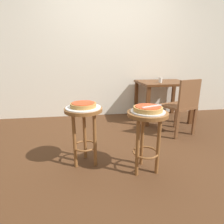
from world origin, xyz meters
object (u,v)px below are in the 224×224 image
Objects in this scene: wooden_chair at (182,105)px; pizza_server_knife at (152,106)px; dining_table at (163,88)px; stool_foreground at (147,128)px; pizza_foreground at (148,109)px; cup_near_edge at (160,80)px; stool_middle at (84,123)px; condiment_shaker at (160,79)px; pizza_middle at (83,105)px; serving_plate_foreground at (148,111)px; serving_plate_middle at (83,108)px.

wooden_chair is 1.21m from pizza_server_knife.
dining_table is 1.83m from pizza_server_knife.
stool_foreground is 2.89× the size of pizza_server_knife.
pizza_server_knife is (-0.84, -1.63, 0.08)m from dining_table.
cup_near_edge is at bearing 62.91° from pizza_foreground.
stool_middle is 8.94× the size of condiment_shaker.
dining_table reaches higher than pizza_server_knife.
pizza_server_knife is at bearing -22.18° from pizza_middle.
wooden_chair is (0.84, 0.84, -0.20)m from pizza_foreground.
cup_near_edge is at bearing 99.29° from wooden_chair.
pizza_foreground is at bearing 104.04° from stool_foreground.
pizza_server_knife is at bearing -22.18° from stool_middle.
wooden_chair reaches higher than serving_plate_foreground.
pizza_foreground is (-0.00, 0.00, 0.20)m from stool_foreground.
cup_near_edge reaches higher than serving_plate_middle.
serving_plate_foreground is 3.51× the size of cup_near_edge.
serving_plate_foreground is 0.36× the size of dining_table.
condiment_shaker is at bearing 68.82° from cup_near_edge.
cup_near_edge is 0.69m from wooden_chair.
dining_table is 9.77× the size of cup_near_edge.
condiment_shaker reaches higher than dining_table.
pizza_middle is at bearing 138.52° from pizza_server_knife.
cup_near_edge reaches higher than serving_plate_foreground.
condiment_shaker is (1.43, 1.42, 0.09)m from pizza_middle.
wooden_chair reaches higher than pizza_foreground.
cup_near_edge is (0.74, 1.45, 0.13)m from serving_plate_foreground.
pizza_middle reaches higher than serving_plate_middle.
condiment_shaker is at bearing 44.87° from stool_middle.
pizza_server_knife is (0.63, -0.26, 0.03)m from pizza_middle.
serving_plate_middle is at bearing 158.46° from pizza_foreground.
stool_foreground is 0.17m from serving_plate_foreground.
pizza_foreground reaches higher than stool_foreground.
stool_foreground is at bearing -21.54° from serving_plate_middle.
dining_table is (0.87, 1.61, 0.14)m from stool_foreground.
pizza_foreground is at bearing 127.01° from pizza_server_knife.
serving_plate_foreground is 0.07m from pizza_server_knife.
serving_plate_foreground is 0.39× the size of wooden_chair.
cup_near_edge reaches higher than condiment_shaker.
serving_plate_foreground is 1.24× the size of pizza_middle.
wooden_chair is at bearing -88.68° from condiment_shaker.
serving_plate_foreground is 1.85m from condiment_shaker.
serving_plate_foreground reaches higher than stool_middle.
condiment_shaker is (0.08, 0.21, -0.01)m from cup_near_edge.
stool_foreground is at bearing -118.46° from dining_table.
serving_plate_middle is 2.01m from dining_table.
stool_middle is 1.83m from cup_near_edge.
serving_plate_middle is 0.39× the size of dining_table.
pizza_middle is at bearing 158.46° from stool_foreground.
condiment_shaker is 0.08× the size of wooden_chair.
wooden_chair is (0.10, -0.61, -0.31)m from cup_near_edge.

